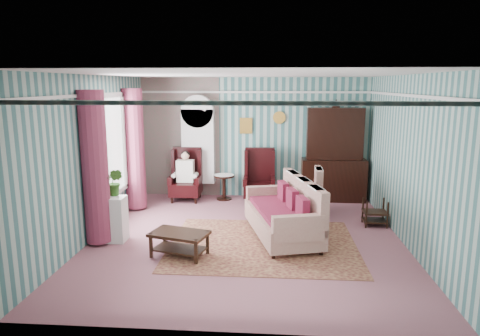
# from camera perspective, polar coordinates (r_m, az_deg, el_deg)

# --- Properties ---
(floor) EXTENTS (6.00, 6.00, 0.00)m
(floor) POSITION_cam_1_polar(r_m,az_deg,el_deg) (7.84, 0.90, -9.32)
(floor) COLOR #995963
(floor) RESTS_ON ground
(room_shell) EXTENTS (5.53, 6.02, 2.91)m
(room_shell) POSITION_cam_1_polar(r_m,az_deg,el_deg) (7.62, -3.64, 5.59)
(room_shell) COLOR #386665
(room_shell) RESTS_ON ground
(bookcase) EXTENTS (0.80, 0.28, 2.24)m
(bookcase) POSITION_cam_1_polar(r_m,az_deg,el_deg) (10.45, -5.57, 2.17)
(bookcase) COLOR silver
(bookcase) RESTS_ON floor
(dresser_hutch) EXTENTS (1.50, 0.56, 2.36)m
(dresser_hutch) POSITION_cam_1_polar(r_m,az_deg,el_deg) (10.28, 12.47, 2.15)
(dresser_hutch) COLOR black
(dresser_hutch) RESTS_ON floor
(wingback_left) EXTENTS (0.76, 0.80, 1.25)m
(wingback_left) POSITION_cam_1_polar(r_m,az_deg,el_deg) (10.21, -7.27, -0.90)
(wingback_left) COLOR black
(wingback_left) RESTS_ON floor
(wingback_right) EXTENTS (0.76, 0.80, 1.25)m
(wingback_right) POSITION_cam_1_polar(r_m,az_deg,el_deg) (10.01, 2.59, -1.06)
(wingback_right) COLOR black
(wingback_right) RESTS_ON floor
(seated_woman) EXTENTS (0.44, 0.40, 1.18)m
(seated_woman) POSITION_cam_1_polar(r_m,az_deg,el_deg) (10.22, -7.26, -1.09)
(seated_woman) COLOR silver
(seated_woman) RESTS_ON floor
(round_side_table) EXTENTS (0.50, 0.50, 0.60)m
(round_side_table) POSITION_cam_1_polar(r_m,az_deg,el_deg) (10.29, -2.14, -2.58)
(round_side_table) COLOR black
(round_side_table) RESTS_ON floor
(nest_table) EXTENTS (0.45, 0.38, 0.54)m
(nest_table) POSITION_cam_1_polar(r_m,az_deg,el_deg) (8.84, 17.55, -5.63)
(nest_table) COLOR black
(nest_table) RESTS_ON floor
(plant_stand) EXTENTS (0.55, 0.35, 0.80)m
(plant_stand) POSITION_cam_1_polar(r_m,az_deg,el_deg) (7.93, -16.92, -6.52)
(plant_stand) COLOR silver
(plant_stand) RESTS_ON floor
(rug) EXTENTS (3.20, 2.60, 0.01)m
(rug) POSITION_cam_1_polar(r_m,az_deg,el_deg) (7.55, 3.08, -10.12)
(rug) COLOR #491C18
(rug) RESTS_ON floor
(sofa) EXTENTS (1.55, 2.34, 1.03)m
(sofa) POSITION_cam_1_polar(r_m,az_deg,el_deg) (7.77, 5.60, -5.54)
(sofa) COLOR beige
(sofa) RESTS_ON floor
(floral_armchair) EXTENTS (0.85, 0.86, 1.05)m
(floral_armchair) POSITION_cam_1_polar(r_m,az_deg,el_deg) (9.13, 8.41, -3.02)
(floral_armchair) COLOR beige
(floral_armchair) RESTS_ON floor
(coffee_table) EXTENTS (1.02, 0.76, 0.40)m
(coffee_table) POSITION_cam_1_polar(r_m,az_deg,el_deg) (7.08, -8.07, -10.01)
(coffee_table) COLOR black
(coffee_table) RESTS_ON floor
(potted_plant_a) EXTENTS (0.40, 0.36, 0.40)m
(potted_plant_a) POSITION_cam_1_polar(r_m,az_deg,el_deg) (7.71, -17.89, -2.44)
(potted_plant_a) COLOR #1F581B
(potted_plant_a) RESTS_ON plant_stand
(potted_plant_b) EXTENTS (0.30, 0.26, 0.49)m
(potted_plant_b) POSITION_cam_1_polar(r_m,az_deg,el_deg) (7.83, -16.29, -1.82)
(potted_plant_b) COLOR #214D18
(potted_plant_b) RESTS_ON plant_stand
(potted_plant_c) EXTENTS (0.25, 0.25, 0.40)m
(potted_plant_c) POSITION_cam_1_polar(r_m,az_deg,el_deg) (7.88, -17.48, -2.16)
(potted_plant_c) COLOR #26571B
(potted_plant_c) RESTS_ON plant_stand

